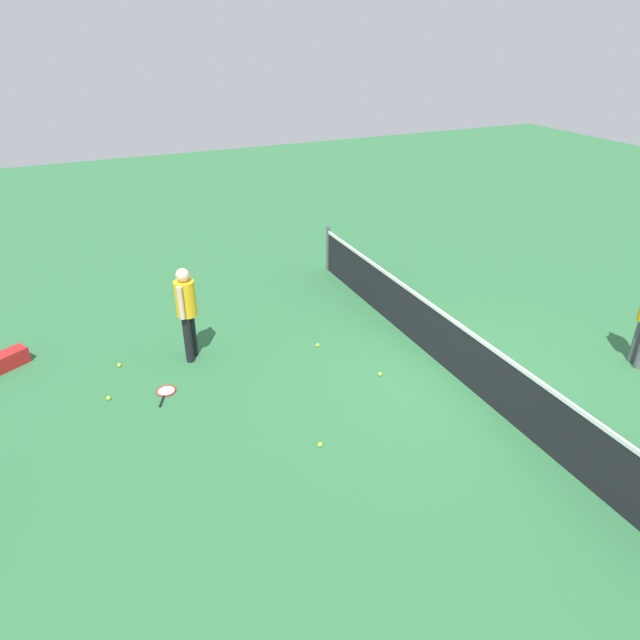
% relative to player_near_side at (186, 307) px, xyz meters
% --- Properties ---
extents(ground_plane, '(40.00, 40.00, 0.00)m').
position_rel_player_near_side_xyz_m(ground_plane, '(2.36, 3.87, -1.01)').
color(ground_plane, '#2D6B3D').
extents(court_net, '(10.09, 0.09, 1.07)m').
position_rel_player_near_side_xyz_m(court_net, '(2.36, 3.87, -0.51)').
color(court_net, '#4C4C51').
rests_on(court_net, ground_plane).
extents(player_near_side, '(0.49, 0.47, 1.70)m').
position_rel_player_near_side_xyz_m(player_near_side, '(0.00, 0.00, 0.00)').
color(player_near_side, black).
rests_on(player_near_side, ground_plane).
extents(tennis_racket_near_player, '(0.60, 0.41, 0.03)m').
position_rel_player_near_side_xyz_m(tennis_racket_near_player, '(0.88, -0.64, -1.00)').
color(tennis_racket_near_player, red).
rests_on(tennis_racket_near_player, ground_plane).
extents(tennis_ball_near_player, '(0.07, 0.07, 0.07)m').
position_rel_player_near_side_xyz_m(tennis_ball_near_player, '(3.08, 1.08, -0.98)').
color(tennis_ball_near_player, '#C6E033').
rests_on(tennis_ball_near_player, ground_plane).
extents(tennis_ball_by_net, '(0.07, 0.07, 0.07)m').
position_rel_player_near_side_xyz_m(tennis_ball_by_net, '(1.87, 2.73, -0.98)').
color(tennis_ball_by_net, '#C6E033').
rests_on(tennis_ball_by_net, ground_plane).
extents(tennis_ball_midcourt, '(0.07, 0.07, 0.07)m').
position_rel_player_near_side_xyz_m(tennis_ball_midcourt, '(0.57, 2.16, -0.98)').
color(tennis_ball_midcourt, '#C6E033').
rests_on(tennis_ball_midcourt, ground_plane).
extents(tennis_ball_baseline, '(0.07, 0.07, 0.07)m').
position_rel_player_near_side_xyz_m(tennis_ball_baseline, '(0.71, -1.49, -0.98)').
color(tennis_ball_baseline, '#C6E033').
rests_on(tennis_ball_baseline, ground_plane).
extents(tennis_ball_stray_left, '(0.07, 0.07, 0.07)m').
position_rel_player_near_side_xyz_m(tennis_ball_stray_left, '(-0.22, -1.22, -0.98)').
color(tennis_ball_stray_left, '#C6E033').
rests_on(tennis_ball_stray_left, ground_plane).
extents(equipment_bag, '(0.66, 0.83, 0.28)m').
position_rel_player_near_side_xyz_m(equipment_bag, '(-0.97, -2.98, -0.87)').
color(equipment_bag, '#B21E1E').
rests_on(equipment_bag, ground_plane).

